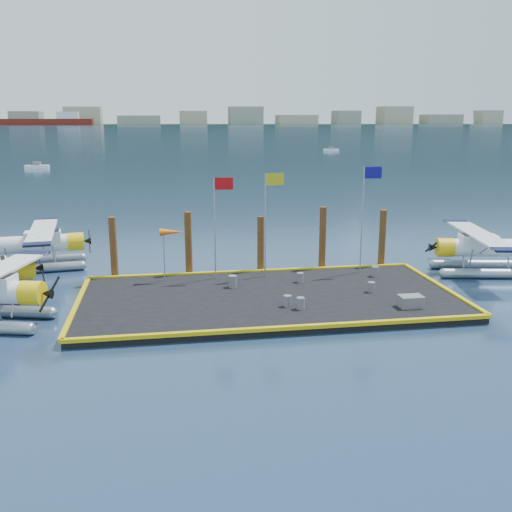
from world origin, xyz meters
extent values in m
plane|color=#182749|center=(0.00, 0.00, 0.00)|extent=(4000.00, 4000.00, 0.00)
cube|color=black|center=(0.00, 0.00, 0.20)|extent=(20.00, 10.00, 0.40)
cube|color=black|center=(0.00, 1100.00, -0.05)|extent=(3000.00, 500.00, 0.30)
cube|color=#501A0B|center=(-180.00, 860.00, 4.00)|extent=(150.00, 22.00, 10.00)
cube|color=white|center=(-140.00, 860.00, 13.00)|extent=(30.00, 16.00, 12.00)
cube|color=black|center=(0.00, 1400.00, 120.00)|extent=(2200.00, 500.00, 240.00)
cone|color=black|center=(-350.00, 1500.00, 0.00)|extent=(1400.00, 1400.00, 520.00)
cone|color=black|center=(-50.00, 1550.00, 0.00)|extent=(1300.00, 1300.00, 430.00)
cone|color=black|center=(350.00, 1450.00, 0.00)|extent=(1100.00, 1100.00, 360.00)
cone|color=slate|center=(750.00, 2200.00, 0.00)|extent=(1300.00, 1300.00, 560.00)
cone|color=slate|center=(1050.00, 2100.00, 0.00)|extent=(1000.00, 1000.00, 420.00)
cylinder|color=yellow|center=(-11.70, -1.82, 1.66)|extent=(1.27, 1.39, 1.17)
cube|color=black|center=(-10.88, -2.04, 1.66)|extent=(0.63, 2.18, 1.13)
cube|color=#0A1034|center=(-12.54, 2.88, 2.52)|extent=(1.69, 1.26, 0.13)
cylinder|color=yellow|center=(-13.08, 3.00, 1.60)|extent=(1.27, 1.37, 1.13)
cube|color=black|center=(-12.30, 3.26, 1.60)|extent=(0.72, 2.07, 1.09)
cylinder|color=#8F949C|center=(-14.30, 10.50, 0.31)|extent=(6.37, 1.39, 0.61)
cylinder|color=#8F949C|center=(-14.02, 8.27, 0.31)|extent=(6.37, 1.39, 0.61)
cylinder|color=white|center=(-13.96, 9.41, 1.69)|extent=(4.86, 1.70, 1.13)
cube|color=white|center=(-13.35, 9.49, 2.05)|extent=(2.37, 1.39, 0.92)
cube|color=black|center=(-13.04, 9.52, 2.25)|extent=(1.55, 1.24, 0.56)
cylinder|color=yellow|center=(-11.32, 9.74, 1.69)|extent=(1.16, 1.30, 1.19)
cube|color=black|center=(-10.45, 9.85, 1.69)|extent=(0.34, 2.27, 1.15)
cube|color=white|center=(-13.35, 9.49, 2.56)|extent=(2.66, 9.33, 0.12)
cube|color=#0A1034|center=(-13.89, 13.85, 2.56)|extent=(1.64, 1.10, 0.13)
cube|color=#0A1034|center=(-12.80, 5.12, 2.56)|extent=(1.64, 1.10, 0.13)
cylinder|color=#8F949C|center=(14.82, 2.39, 0.31)|extent=(6.42, 1.79, 0.62)
cylinder|color=#8F949C|center=(15.24, 4.63, 0.31)|extent=(6.42, 1.79, 0.62)
cylinder|color=white|center=(14.83, 3.55, 1.71)|extent=(4.94, 2.00, 1.14)
cube|color=white|center=(14.22, 3.66, 2.07)|extent=(2.45, 1.54, 0.93)
cube|color=black|center=(13.91, 3.72, 2.28)|extent=(1.62, 1.33, 0.57)
cylinder|color=yellow|center=(12.18, 4.04, 1.71)|extent=(1.24, 1.37, 1.20)
cube|color=black|center=(11.32, 4.21, 1.71)|extent=(0.48, 2.28, 1.16)
cube|color=white|center=(14.22, 3.66, 2.59)|extent=(3.24, 9.44, 0.12)
cube|color=#0A1034|center=(13.40, -0.71, 2.59)|extent=(1.70, 1.20, 0.13)
cube|color=#0A1034|center=(15.04, 8.04, 2.59)|extent=(1.70, 1.20, 0.13)
cylinder|color=slate|center=(-1.71, 1.82, 0.74)|extent=(0.48, 0.48, 0.68)
cylinder|color=slate|center=(0.62, -2.00, 0.69)|extent=(0.41, 0.41, 0.58)
cylinder|color=slate|center=(5.71, -0.31, 0.68)|extent=(0.40, 0.40, 0.56)
cylinder|color=slate|center=(1.18, -2.51, 0.70)|extent=(0.43, 0.43, 0.60)
cylinder|color=slate|center=(7.06, 2.71, 0.70)|extent=(0.43, 0.43, 0.60)
cylinder|color=slate|center=(2.30, 2.21, 0.68)|extent=(0.39, 0.39, 0.56)
cube|color=slate|center=(6.77, -3.10, 0.70)|extent=(1.19, 0.79, 0.59)
cylinder|color=#9899A0|center=(-2.50, 3.80, 3.40)|extent=(0.08, 0.08, 6.00)
cube|color=#B50B0E|center=(-1.95, 3.80, 6.05)|extent=(1.10, 0.03, 0.70)
cylinder|color=#9899A0|center=(0.50, 3.80, 3.50)|extent=(0.08, 0.08, 6.20)
cube|color=gold|center=(1.05, 3.80, 6.25)|extent=(1.10, 0.03, 0.70)
cylinder|color=#9899A0|center=(6.50, 3.80, 3.65)|extent=(0.08, 0.08, 6.50)
cube|color=navy|center=(7.05, 3.80, 6.55)|extent=(1.10, 0.03, 0.70)
cylinder|color=#9899A0|center=(-5.50, 3.80, 1.90)|extent=(0.07, 0.07, 3.00)
cone|color=orange|center=(-5.00, 3.80, 3.30)|extent=(1.40, 0.44, 0.44)
cylinder|color=#4E2B16|center=(-8.50, 5.40, 2.00)|extent=(0.44, 0.44, 4.00)
cylinder|color=#4E2B16|center=(-4.00, 5.40, 2.10)|extent=(0.44, 0.44, 4.20)
cylinder|color=#4E2B16|center=(0.50, 5.40, 1.90)|extent=(0.44, 0.44, 3.80)
cylinder|color=#4E2B16|center=(4.50, 5.40, 2.15)|extent=(0.44, 0.44, 4.30)
cylinder|color=#4E2B16|center=(8.50, 5.40, 2.00)|extent=(0.44, 0.44, 4.00)
camera|label=1|loc=(-5.35, -28.98, 9.72)|focal=40.00mm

